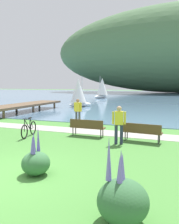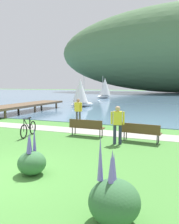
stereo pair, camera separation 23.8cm
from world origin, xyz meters
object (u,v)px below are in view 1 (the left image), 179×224
object	(u,v)px
park_bench_near_camera	(142,131)
person_at_shoreline	(78,110)
park_bench_further_along	(87,126)
person_on_the_grass	(119,122)
bicycle_leaning_near_bench	(29,129)
sailboat_mid_bay	(102,88)
sailboat_nearest_to_shore	(79,92)

from	to	relation	value
park_bench_near_camera	person_at_shoreline	bearing A→B (deg)	145.06
park_bench_further_along	person_on_the_grass	bearing A→B (deg)	-27.16
bicycle_leaning_near_bench	sailboat_mid_bay	size ratio (longest dim) A/B	0.43
person_on_the_grass	sailboat_nearest_to_shore	bearing A→B (deg)	119.46
sailboat_nearest_to_shore	park_bench_near_camera	bearing A→B (deg)	-56.64
bicycle_leaning_near_bench	sailboat_nearest_to_shore	distance (m)	15.60
sailboat_mid_bay	park_bench_near_camera	bearing A→B (deg)	-69.06
person_at_shoreline	sailboat_nearest_to_shore	xyz separation A→B (m)	(-4.69, 10.93, 0.75)
park_bench_near_camera	park_bench_further_along	size ratio (longest dim) A/B	1.02
person_on_the_grass	sailboat_mid_bay	bearing A→B (deg)	109.08
park_bench_near_camera	person_on_the_grass	size ratio (longest dim) A/B	1.07
sailboat_mid_bay	park_bench_further_along	bearing A→B (deg)	-73.51
bicycle_leaning_near_bench	person_on_the_grass	bearing A→B (deg)	2.08
park_bench_near_camera	person_at_shoreline	xyz separation A→B (m)	(-4.63, 3.24, 0.46)
park_bench_near_camera	person_at_shoreline	distance (m)	5.67
park_bench_near_camera	sailboat_mid_bay	world-z (taller)	sailboat_mid_bay
person_at_shoreline	sailboat_mid_bay	bearing A→B (deg)	104.70
park_bench_near_camera	park_bench_further_along	world-z (taller)	same
park_bench_further_along	sailboat_nearest_to_shore	distance (m)	15.44
sailboat_nearest_to_shore	person_at_shoreline	bearing A→B (deg)	-66.76
sailboat_nearest_to_shore	sailboat_mid_bay	xyz separation A→B (m)	(-2.71, 17.28, 0.25)
bicycle_leaning_near_bench	person_at_shoreline	xyz separation A→B (m)	(0.90, 4.15, 0.58)
park_bench_further_along	person_on_the_grass	xyz separation A→B (m)	(1.89, -0.97, 0.46)
sailboat_nearest_to_shore	sailboat_mid_bay	bearing A→B (deg)	98.91
bicycle_leaning_near_bench	park_bench_further_along	bearing A→B (deg)	22.58
park_bench_near_camera	bicycle_leaning_near_bench	world-z (taller)	bicycle_leaning_near_bench
sailboat_nearest_to_shore	person_on_the_grass	bearing A→B (deg)	-60.54
park_bench_near_camera	bicycle_leaning_near_bench	xyz separation A→B (m)	(-5.53, -0.92, -0.12)
park_bench_further_along	sailboat_mid_bay	bearing A→B (deg)	106.49
person_at_shoreline	sailboat_nearest_to_shore	distance (m)	11.91
bicycle_leaning_near_bench	sailboat_mid_bay	distance (m)	33.04
person_on_the_grass	sailboat_nearest_to_shore	world-z (taller)	sailboat_nearest_to_shore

